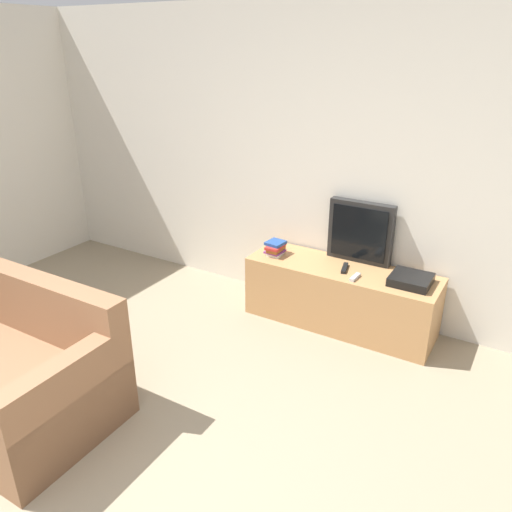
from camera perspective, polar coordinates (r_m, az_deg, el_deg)
name	(u,v)px	position (r m, az deg, el deg)	size (l,w,h in m)	color
wall_back	(317,164)	(4.39, 6.95, 10.39)	(9.00, 0.06, 2.60)	silver
tv_stand	(340,296)	(4.33, 9.60, -4.55)	(1.61, 0.50, 0.53)	tan
television	(360,232)	(4.28, 11.84, 2.70)	(0.55, 0.09, 0.53)	black
couch	(0,368)	(3.78, -27.25, -11.36)	(1.66, 0.91, 0.84)	#8C6042
book_stack	(276,248)	(4.40, 2.25, 0.92)	(0.16, 0.21, 0.12)	silver
remote_on_stand	(345,268)	(4.19, 10.09, -1.37)	(0.08, 0.19, 0.02)	black
remote_secondary	(355,277)	(4.04, 11.25, -2.39)	(0.04, 0.15, 0.02)	#B7B7B7
set_top_box	(411,280)	(4.06, 17.28, -2.60)	(0.30, 0.30, 0.07)	black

